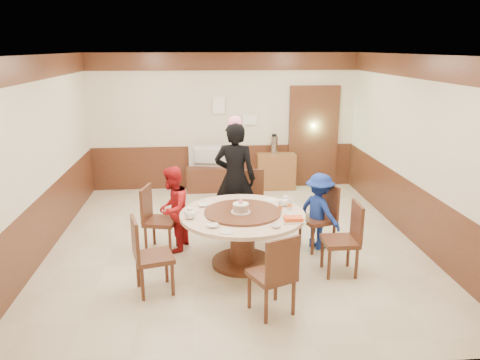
{
  "coord_description": "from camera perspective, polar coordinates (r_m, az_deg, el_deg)",
  "views": [
    {
      "loc": [
        -0.49,
        -6.66,
        2.9
      ],
      "look_at": [
        0.05,
        -0.36,
        1.1
      ],
      "focal_mm": 35.0,
      "sensor_mm": 36.0,
      "label": 1
    }
  ],
  "objects": [
    {
      "name": "chair_2",
      "position": [
        7.01,
        -9.74,
        -6.1
      ],
      "size": [
        0.54,
        0.53,
        0.97
      ],
      "rotation": [
        0.0,
        0.0,
        4.48
      ],
      "color": "#4C2717",
      "rests_on": "ground"
    },
    {
      "name": "bottle_1",
      "position": [
        6.44,
        6.06,
        -2.98
      ],
      "size": [
        0.06,
        0.06,
        0.16
      ],
      "primitive_type": "cylinder",
      "color": "white",
      "rests_on": "banquet_table"
    },
    {
      "name": "chair_1",
      "position": [
        7.67,
        1.59,
        -3.89
      ],
      "size": [
        0.47,
        0.48,
        0.97
      ],
      "rotation": [
        0.0,
        0.0,
        3.21
      ],
      "color": "#4C2717",
      "rests_on": "ground"
    },
    {
      "name": "banquet_table",
      "position": [
        6.38,
        0.31,
        -5.88
      ],
      "size": [
        1.69,
        1.69,
        0.78
      ],
      "color": "#4C2717",
      "rests_on": "ground"
    },
    {
      "name": "shrimp_platter",
      "position": [
        6.04,
        6.5,
        -4.81
      ],
      "size": [
        0.3,
        0.2,
        0.06
      ],
      "color": "white",
      "rests_on": "banquet_table"
    },
    {
      "name": "television",
      "position": [
        9.66,
        -4.07,
        2.86
      ],
      "size": [
        0.8,
        0.26,
        0.46
      ],
      "primitive_type": "imported",
      "rotation": [
        0.0,
        0.0,
        2.95
      ],
      "color": "#939396",
      "rests_on": "tv_stand"
    },
    {
      "name": "person_standing",
      "position": [
        7.39,
        -0.61,
        0.19
      ],
      "size": [
        0.74,
        0.58,
        1.8
      ],
      "primitive_type": "imported",
      "rotation": [
        0.0,
        0.0,
        2.89
      ],
      "color": "black",
      "rests_on": "ground"
    },
    {
      "name": "chair_3",
      "position": [
        5.89,
        -10.6,
        -10.56
      ],
      "size": [
        0.55,
        0.54,
        0.97
      ],
      "rotation": [
        0.0,
        0.0,
        4.98
      ],
      "color": "#4C2717",
      "rests_on": "ground"
    },
    {
      "name": "teapot_left",
      "position": [
        6.13,
        -6.11,
        -4.16
      ],
      "size": [
        0.17,
        0.15,
        0.13
      ],
      "primitive_type": "ellipsoid",
      "color": "white",
      "rests_on": "banquet_table"
    },
    {
      "name": "bowl_4",
      "position": [
        6.38,
        -6.14,
        -3.73
      ],
      "size": [
        0.14,
        0.14,
        0.04
      ],
      "primitive_type": "imported",
      "color": "white",
      "rests_on": "banquet_table"
    },
    {
      "name": "birthday_cake",
      "position": [
        6.23,
        0.09,
        -3.41
      ],
      "size": [
        0.26,
        0.26,
        0.18
      ],
      "color": "white",
      "rests_on": "banquet_table"
    },
    {
      "name": "thermos",
      "position": [
        9.76,
        4.18,
        4.27
      ],
      "size": [
        0.15,
        0.15,
        0.38
      ],
      "primitive_type": "cylinder",
      "color": "silver",
      "rests_on": "side_cabinet"
    },
    {
      "name": "bottle_0",
      "position": [
        6.34,
        4.92,
        -3.26
      ],
      "size": [
        0.06,
        0.06,
        0.16
      ],
      "primitive_type": "cylinder",
      "color": "white",
      "rests_on": "banquet_table"
    },
    {
      "name": "bowl_2",
      "position": [
        5.84,
        -3.34,
        -5.58
      ],
      "size": [
        0.15,
        0.15,
        0.04
      ],
      "primitive_type": "imported",
      "color": "white",
      "rests_on": "banquet_table"
    },
    {
      "name": "chair_0",
      "position": [
        7.08,
        9.52,
        -5.86
      ],
      "size": [
        0.56,
        0.55,
        0.97
      ],
      "rotation": [
        0.0,
        0.0,
        1.88
      ],
      "color": "#4C2717",
      "rests_on": "ground"
    },
    {
      "name": "saucer_near",
      "position": [
        5.68,
        -1.62,
        -6.3
      ],
      "size": [
        0.18,
        0.18,
        0.01
      ],
      "primitive_type": "cylinder",
      "color": "white",
      "rests_on": "banquet_table"
    },
    {
      "name": "person_red",
      "position": [
        6.87,
        -8.2,
        -3.55
      ],
      "size": [
        0.64,
        0.73,
        1.27
      ],
      "primitive_type": "imported",
      "rotation": [
        0.0,
        0.0,
        4.42
      ],
      "color": "red",
      "rests_on": "ground"
    },
    {
      "name": "chair_4",
      "position": [
        5.38,
        3.97,
        -12.99
      ],
      "size": [
        0.58,
        0.59,
        0.97
      ],
      "rotation": [
        0.0,
        0.0,
        6.71
      ],
      "color": "#4C2717",
      "rests_on": "ground"
    },
    {
      "name": "saucer_far",
      "position": [
        6.83,
        3.7,
        -2.46
      ],
      "size": [
        0.18,
        0.18,
        0.01
      ],
      "primitive_type": "cylinder",
      "color": "white",
      "rests_on": "banquet_table"
    },
    {
      "name": "bowl_0",
      "position": [
        6.58,
        -4.53,
        -3.07
      ],
      "size": [
        0.15,
        0.15,
        0.04
      ],
      "primitive_type": "imported",
      "color": "white",
      "rests_on": "banquet_table"
    },
    {
      "name": "bowl_3",
      "position": [
        6.23,
        6.1,
        -4.21
      ],
      "size": [
        0.13,
        0.13,
        0.04
      ],
      "primitive_type": "imported",
      "color": "white",
      "rests_on": "banquet_table"
    },
    {
      "name": "side_cabinet",
      "position": [
        9.9,
        4.37,
        1.07
      ],
      "size": [
        0.8,
        0.4,
        0.75
      ],
      "primitive_type": "cube",
      "color": "brown",
      "rests_on": "ground"
    },
    {
      "name": "notice_right",
      "position": [
        9.78,
        1.25,
        7.36
      ],
      "size": [
        0.3,
        0.0,
        0.22
      ],
      "primitive_type": "cube",
      "color": "white",
      "rests_on": "room"
    },
    {
      "name": "person_blue",
      "position": [
        7.0,
        9.63,
        -3.77
      ],
      "size": [
        0.76,
        0.85,
        1.15
      ],
      "primitive_type": "imported",
      "rotation": [
        0.0,
        0.0,
        2.15
      ],
      "color": "navy",
      "rests_on": "ground"
    },
    {
      "name": "bowl_1",
      "position": [
        5.83,
        4.34,
        -5.59
      ],
      "size": [
        0.13,
        0.13,
        0.04
      ],
      "primitive_type": "imported",
      "color": "white",
      "rests_on": "banquet_table"
    },
    {
      "name": "teapot_right",
      "position": [
        6.59,
        5.53,
        -2.68
      ],
      "size": [
        0.17,
        0.15,
        0.13
      ],
      "primitive_type": "ellipsoid",
      "color": "white",
      "rests_on": "banquet_table"
    },
    {
      "name": "chair_5",
      "position": [
        6.38,
        12.22,
        -8.51
      ],
      "size": [
        0.45,
        0.44,
        0.97
      ],
      "rotation": [
        0.0,
        0.0,
        7.84
      ],
      "color": "#4C2717",
      "rests_on": "ground"
    },
    {
      "name": "notice_left",
      "position": [
        9.69,
        -2.61,
        9.06
      ],
      "size": [
        0.25,
        0.0,
        0.35
      ],
      "primitive_type": "cube",
      "color": "white",
      "rests_on": "room"
    },
    {
      "name": "tv_stand",
      "position": [
        9.78,
        -4.01,
        0.13
      ],
      "size": [
        0.85,
        0.45,
        0.5
      ],
      "primitive_type": "cube",
      "color": "#4C2717",
      "rests_on": "ground"
    },
    {
      "name": "room",
      "position": [
        6.94,
        -0.63,
        0.67
      ],
      "size": [
        6.0,
        6.04,
        2.84
      ],
      "color": "beige",
      "rests_on": "ground"
    }
  ]
}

